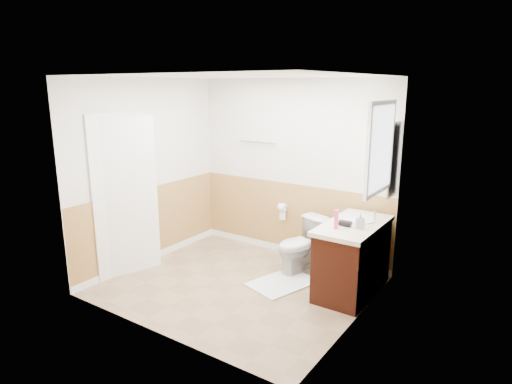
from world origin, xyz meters
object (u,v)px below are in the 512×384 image
Objects in this scene: toilet at (301,245)px; vanity_cabinet at (352,260)px; soap_dispenser at (360,221)px; bath_mat at (282,283)px; lotion_bottle at (336,219)px.

toilet is 0.81m from vanity_cabinet.
soap_dispenser reaches higher than toilet.
soap_dispenser is at bearing -2.92° from toilet.
bath_mat is 3.64× the size of lotion_bottle.
toilet is at bearing 159.89° from soap_dispenser.
bath_mat is 1.17m from lotion_bottle.
toilet is 0.59m from bath_mat.
toilet is at bearing 90.00° from bath_mat.
toilet is 3.25× the size of lotion_bottle.
lotion_bottle is at bearing -1.25° from bath_mat.
bath_mat is 0.92m from vanity_cabinet.
lotion_bottle reaches higher than soap_dispenser.
vanity_cabinet is 0.57m from soap_dispenser.
soap_dispenser is (0.91, 0.14, 0.93)m from bath_mat.
lotion_bottle is (0.69, -0.49, 0.60)m from toilet.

